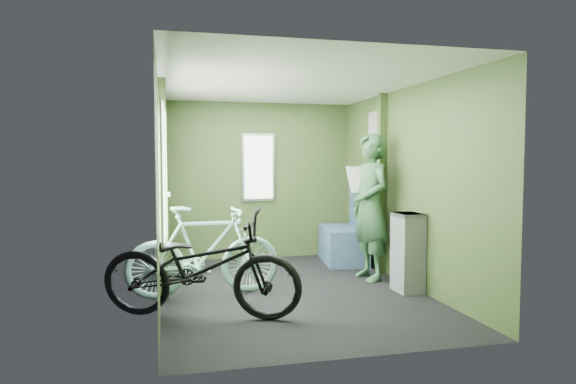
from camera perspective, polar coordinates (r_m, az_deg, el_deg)
The scene contains 6 objects.
room at distance 5.67m, azimuth -0.22°, elevation 3.35°, with size 4.00×4.02×2.31m.
bicycle_black at distance 4.91m, azimuth -9.64°, elevation -13.78°, with size 0.65×1.86×0.98m, color black.
bicycle_mint at distance 5.65m, azimuth -9.25°, elevation -11.43°, with size 0.46×1.64×0.99m, color #7FC9AE.
passenger at distance 6.31m, azimuth 9.13°, elevation -1.64°, with size 0.50×0.75×1.78m.
waste_box at distance 5.86m, azimuth 13.17°, elevation -6.56°, with size 0.26×0.36×0.88m, color slate.
bench_seat at distance 7.40m, azimuth 6.35°, elevation -5.38°, with size 0.68×1.05×1.05m.
Camera 1 is at (-1.34, -5.48, 1.46)m, focal length 32.00 mm.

